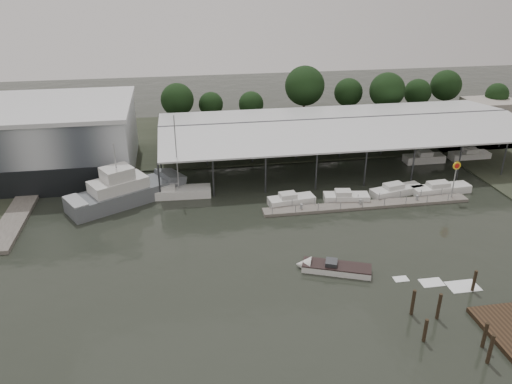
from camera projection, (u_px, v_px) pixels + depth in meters
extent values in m
plane|color=black|center=(270.00, 256.00, 54.89)|extent=(200.00, 200.00, 0.00)
cube|color=#313628|center=(227.00, 137.00, 92.54)|extent=(140.00, 30.00, 0.30)
cube|color=#ADB4B9|center=(52.00, 140.00, 75.53)|extent=(24.00, 20.00, 10.00)
cube|color=black|center=(41.00, 184.00, 67.76)|extent=(24.00, 0.30, 4.00)
cube|color=silver|center=(46.00, 106.00, 73.37)|extent=(24.50, 20.50, 0.60)
cube|color=#313336|center=(342.00, 119.00, 79.76)|extent=(58.00, 0.40, 0.30)
cylinder|color=#313336|center=(159.00, 181.00, 66.75)|extent=(0.24, 0.24, 5.50)
cylinder|color=#313336|center=(160.00, 130.00, 87.39)|extent=(0.24, 0.24, 5.50)
cylinder|color=#313336|center=(465.00, 115.00, 96.10)|extent=(0.24, 0.24, 5.50)
cube|color=slate|center=(16.00, 217.00, 62.85)|extent=(3.00, 18.00, 0.50)
cube|color=slate|center=(367.00, 205.00, 66.03)|extent=(28.00, 2.00, 0.40)
cylinder|color=#989B9E|center=(272.00, 211.00, 63.03)|extent=(0.10, 0.10, 1.20)
cylinder|color=#989B9E|center=(455.00, 191.00, 68.54)|extent=(0.10, 0.10, 1.20)
cube|color=#989B9E|center=(360.00, 202.00, 65.68)|extent=(0.30, 0.30, 0.70)
cylinder|color=#989B9E|center=(454.00, 183.00, 66.88)|extent=(0.16, 0.16, 5.00)
cylinder|color=yellow|center=(457.00, 166.00, 65.84)|extent=(1.10, 0.12, 1.10)
cylinder|color=red|center=(457.00, 166.00, 65.78)|extent=(0.70, 0.05, 0.70)
cube|color=#A0988D|center=(491.00, 110.00, 102.69)|extent=(10.00, 8.00, 4.00)
cube|color=#585E62|center=(126.00, 196.00, 66.97)|extent=(15.66, 11.55, 2.40)
cube|color=#585E62|center=(170.00, 177.00, 70.44)|extent=(4.73, 5.25, 1.75)
cube|color=silver|center=(118.00, 185.00, 65.69)|extent=(8.16, 6.85, 1.80)
cube|color=silver|center=(117.00, 173.00, 64.99)|extent=(4.81, 4.62, 1.61)
cylinder|color=#989B9E|center=(115.00, 156.00, 63.99)|extent=(0.18, 0.18, 3.50)
cube|color=#989B9E|center=(75.00, 201.00, 62.54)|extent=(3.76, 4.70, 0.15)
cube|color=white|center=(176.00, 193.00, 68.75)|extent=(9.77, 3.01, 1.40)
cube|color=silver|center=(164.00, 188.00, 68.20)|extent=(3.17, 1.93, 0.80)
cylinder|color=#989B9E|center=(176.00, 154.00, 66.43)|extent=(0.16, 0.16, 10.68)
cylinder|color=#989B9E|center=(166.00, 184.00, 68.02)|extent=(3.50, 0.27, 0.12)
cube|color=white|center=(336.00, 269.00, 51.90)|extent=(7.31, 4.47, 0.90)
cone|color=white|center=(303.00, 265.00, 52.56)|extent=(2.22, 2.45, 2.00)
cube|color=black|center=(337.00, 265.00, 51.73)|extent=(7.33, 4.52, 0.12)
cube|color=#313336|center=(331.00, 263.00, 51.74)|extent=(1.63, 1.74, 0.50)
cube|color=white|center=(401.00, 279.00, 50.79)|extent=(2.30, 1.50, 0.04)
cube|color=white|center=(432.00, 283.00, 50.21)|extent=(3.10, 2.00, 0.04)
cube|color=white|center=(463.00, 286.00, 49.64)|extent=(3.90, 2.50, 0.04)
cube|color=white|center=(291.00, 201.00, 66.50)|extent=(6.41, 2.93, 1.10)
cube|color=silver|center=(288.00, 196.00, 66.09)|extent=(2.35, 1.86, 0.70)
cube|color=white|center=(346.00, 198.00, 67.30)|extent=(6.28, 3.10, 1.10)
cube|color=silver|center=(343.00, 193.00, 66.89)|extent=(2.33, 1.91, 0.70)
cube|color=white|center=(396.00, 191.00, 69.35)|extent=(7.97, 3.87, 1.10)
cube|color=silver|center=(394.00, 186.00, 68.95)|extent=(2.98, 2.17, 0.70)
cube|color=white|center=(441.00, 189.00, 69.84)|extent=(8.59, 2.83, 1.10)
cube|color=silver|center=(438.00, 184.00, 69.43)|extent=(3.07, 1.83, 0.70)
cylinder|color=#302718|center=(438.00, 309.00, 44.73)|extent=(0.32, 0.32, 3.27)
cylinder|color=#302718|center=(484.00, 338.00, 41.42)|extent=(0.32, 0.32, 3.06)
cylinder|color=#302718|center=(425.00, 333.00, 42.12)|extent=(0.32, 0.32, 2.84)
cylinder|color=#302718|center=(412.00, 305.00, 45.28)|extent=(0.32, 0.32, 3.23)
cylinder|color=#302718|center=(474.00, 283.00, 48.62)|extent=(0.32, 0.32, 2.92)
cylinder|color=#302718|center=(490.00, 352.00, 39.68)|extent=(0.32, 0.32, 3.38)
cylinder|color=#301F15|center=(179.00, 120.00, 94.91)|extent=(0.50, 0.50, 4.41)
sphere|color=#193315|center=(177.00, 100.00, 93.26)|extent=(6.17, 6.17, 6.17)
cylinder|color=#301F15|center=(211.00, 119.00, 97.33)|extent=(0.50, 0.50, 3.36)
sphere|color=#193315|center=(211.00, 104.00, 96.07)|extent=(4.70, 4.70, 4.70)
cylinder|color=#301F15|center=(251.00, 119.00, 97.23)|extent=(0.50, 0.50, 3.42)
sphere|color=#193315|center=(251.00, 104.00, 95.96)|extent=(4.79, 4.79, 4.79)
cylinder|color=#301F15|center=(304.00, 111.00, 99.09)|extent=(0.50, 0.50, 5.51)
sphere|color=#193315|center=(305.00, 86.00, 97.03)|extent=(7.71, 7.71, 7.71)
cylinder|color=#301F15|center=(347.00, 110.00, 102.15)|extent=(0.50, 0.50, 4.07)
sphere|color=#193315|center=(348.00, 92.00, 100.62)|extent=(5.70, 5.70, 5.70)
cylinder|color=#301F15|center=(385.00, 112.00, 98.99)|extent=(0.50, 0.50, 4.92)
sphere|color=#193315|center=(387.00, 90.00, 97.15)|extent=(6.89, 6.89, 6.89)
cylinder|color=#301F15|center=(415.00, 109.00, 103.14)|extent=(0.50, 0.50, 3.90)
sphere|color=#193315|center=(418.00, 92.00, 101.68)|extent=(5.46, 5.46, 5.46)
cylinder|color=#301F15|center=(443.00, 104.00, 105.45)|extent=(0.50, 0.50, 4.51)
sphere|color=#193315|center=(446.00, 85.00, 103.76)|extent=(6.31, 6.31, 6.31)
cylinder|color=#301F15|center=(494.00, 108.00, 104.92)|extent=(0.50, 0.50, 3.31)
sphere|color=#193315|center=(497.00, 94.00, 103.68)|extent=(4.63, 4.63, 4.63)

